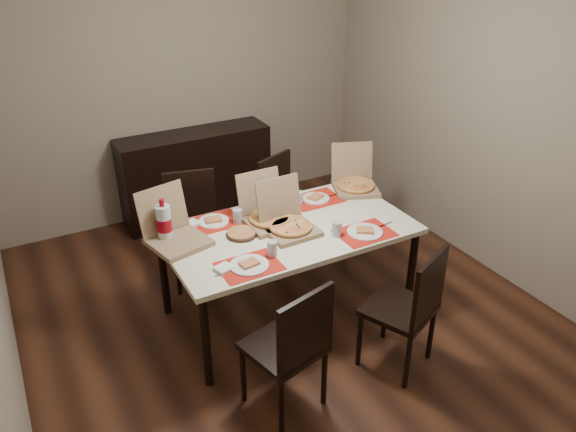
% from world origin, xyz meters
% --- Properties ---
extents(ground, '(3.80, 4.00, 0.02)m').
position_xyz_m(ground, '(0.00, 0.00, -0.01)').
color(ground, '#452315').
rests_on(ground, ground).
extents(room_walls, '(3.84, 4.02, 2.62)m').
position_xyz_m(room_walls, '(0.00, 0.43, 1.73)').
color(room_walls, gray).
rests_on(room_walls, ground).
extents(sideboard, '(1.50, 0.40, 0.90)m').
position_xyz_m(sideboard, '(0.00, 1.78, 0.45)').
color(sideboard, black).
rests_on(sideboard, ground).
extents(dining_table, '(1.80, 1.00, 0.75)m').
position_xyz_m(dining_table, '(0.03, -0.10, 0.68)').
color(dining_table, beige).
rests_on(dining_table, ground).
extents(chair_near_left, '(0.51, 0.51, 0.93)m').
position_xyz_m(chair_near_left, '(-0.42, -0.99, 0.51)').
color(chair_near_left, black).
rests_on(chair_near_left, ground).
extents(chair_near_right, '(0.56, 0.56, 0.93)m').
position_xyz_m(chair_near_right, '(0.44, -1.02, 0.51)').
color(chair_near_right, black).
rests_on(chair_near_right, ground).
extents(chair_far_left, '(0.50, 0.50, 0.93)m').
position_xyz_m(chair_far_left, '(-0.41, 0.73, 0.51)').
color(chair_far_left, black).
rests_on(chair_far_left, ground).
extents(chair_far_right, '(0.55, 0.55, 0.93)m').
position_xyz_m(chair_far_right, '(0.43, 0.69, 0.51)').
color(chair_far_right, black).
rests_on(chair_far_right, ground).
extents(setting_near_left, '(0.47, 0.30, 0.11)m').
position_xyz_m(setting_near_left, '(-0.40, -0.42, 0.77)').
color(setting_near_left, red).
rests_on(setting_near_left, dining_table).
extents(setting_near_right, '(0.51, 0.30, 0.11)m').
position_xyz_m(setting_near_right, '(0.43, -0.42, 0.77)').
color(setting_near_right, red).
rests_on(setting_near_right, dining_table).
extents(setting_far_left, '(0.46, 0.30, 0.11)m').
position_xyz_m(setting_far_left, '(-0.39, 0.22, 0.77)').
color(setting_far_left, red).
rests_on(setting_far_left, dining_table).
extents(setting_far_right, '(0.49, 0.30, 0.11)m').
position_xyz_m(setting_far_right, '(0.41, 0.20, 0.77)').
color(setting_far_right, red).
rests_on(setting_far_right, dining_table).
extents(napkin_loose, '(0.16, 0.16, 0.02)m').
position_xyz_m(napkin_loose, '(0.16, -0.22, 0.76)').
color(napkin_loose, white).
rests_on(napkin_loose, dining_table).
extents(pizza_box_center, '(0.36, 0.40, 0.35)m').
position_xyz_m(pizza_box_center, '(0.02, -0.13, 0.81)').
color(pizza_box_center, '#846A4C').
rests_on(pizza_box_center, dining_table).
extents(pizza_box_right, '(0.47, 0.49, 0.35)m').
position_xyz_m(pizza_box_right, '(0.85, 0.22, 0.81)').
color(pizza_box_right, '#846A4C').
rests_on(pizza_box_right, dining_table).
extents(pizza_box_left, '(0.45, 0.48, 0.37)m').
position_xyz_m(pizza_box_left, '(-0.75, 0.10, 0.81)').
color(pizza_box_left, '#846A4C').
rests_on(pizza_box_left, dining_table).
extents(pizza_box_extra, '(0.36, 0.40, 0.35)m').
position_xyz_m(pizza_box_extra, '(-0.05, 0.05, 0.81)').
color(pizza_box_extra, '#846A4C').
rests_on(pizza_box_extra, dining_table).
extents(faina_plate, '(0.22, 0.22, 0.03)m').
position_xyz_m(faina_plate, '(-0.31, -0.04, 0.76)').
color(faina_plate, black).
rests_on(faina_plate, dining_table).
extents(dip_bowl, '(0.15, 0.15, 0.03)m').
position_xyz_m(dip_bowl, '(0.13, 0.07, 0.77)').
color(dip_bowl, white).
rests_on(dip_bowl, dining_table).
extents(soda_bottle, '(0.11, 0.11, 0.32)m').
position_xyz_m(soda_bottle, '(-0.80, 0.15, 0.89)').
color(soda_bottle, silver).
rests_on(soda_bottle, dining_table).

